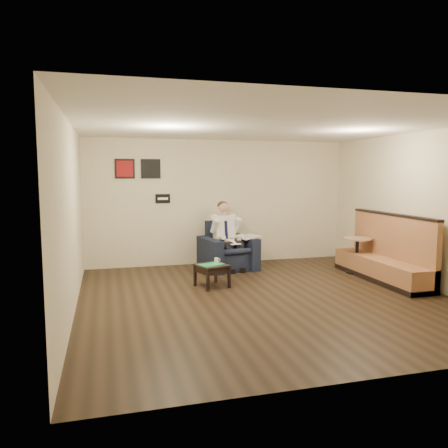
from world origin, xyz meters
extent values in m
plane|color=black|center=(0.00, 0.00, 0.00)|extent=(6.00, 6.00, 0.00)
cube|color=beige|center=(0.00, 3.00, 1.40)|extent=(6.00, 0.02, 2.80)
cube|color=beige|center=(0.00, -3.00, 1.40)|extent=(6.00, 0.02, 2.80)
cube|color=beige|center=(-3.00, 0.00, 1.40)|extent=(0.02, 6.00, 2.80)
cube|color=beige|center=(3.00, 0.00, 1.40)|extent=(0.02, 6.00, 2.80)
cube|color=white|center=(0.00, 0.00, 2.80)|extent=(6.00, 6.00, 0.02)
cube|color=black|center=(-1.30, 2.98, 1.50)|extent=(0.32, 0.02, 0.20)
cube|color=maroon|center=(-2.10, 2.98, 2.15)|extent=(0.42, 0.03, 0.42)
cube|color=black|center=(-1.55, 2.98, 2.15)|extent=(0.42, 0.03, 0.42)
cube|color=black|center=(0.00, 2.30, 0.51)|extent=(1.20, 1.20, 1.01)
cube|color=white|center=(0.04, 2.06, 0.62)|extent=(0.30, 0.37, 0.01)
cube|color=silver|center=(0.43, 2.26, 0.69)|extent=(0.55, 0.63, 0.01)
cube|color=black|center=(-0.69, 0.91, 0.21)|extent=(0.64, 0.64, 0.41)
cube|color=#22AC60|center=(-0.71, 0.89, 0.42)|extent=(0.50, 0.45, 0.01)
cylinder|color=white|center=(-0.57, 1.07, 0.46)|extent=(0.10, 0.10, 0.09)
cube|color=black|center=(-0.70, 1.07, 0.42)|extent=(0.14, 0.08, 0.01)
cube|color=#97603A|center=(2.59, 0.58, 0.63)|extent=(0.59, 2.47, 1.26)
cylinder|color=#AB7D5D|center=(2.46, 1.23, 0.37)|extent=(0.69, 0.69, 0.73)
camera|label=1|loc=(-2.50, -6.61, 2.03)|focal=35.00mm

